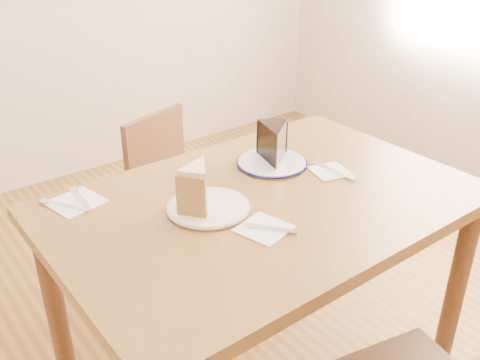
# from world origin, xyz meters

# --- Properties ---
(table) EXTENTS (1.20, 0.80, 0.75)m
(table) POSITION_xyz_m (0.00, 0.00, 0.65)
(table) COLOR #4A3014
(table) RESTS_ON ground
(chair_far) EXTENTS (0.47, 0.47, 0.76)m
(chair_far) POSITION_xyz_m (0.10, 0.65, 0.42)
(chair_far) COLOR #371E10
(chair_far) RESTS_ON ground
(plate_cream) EXTENTS (0.22, 0.22, 0.01)m
(plate_cream) POSITION_xyz_m (-0.16, 0.05, 0.76)
(plate_cream) COLOR white
(plate_cream) RESTS_ON table
(plate_navy) EXTENTS (0.22, 0.22, 0.01)m
(plate_navy) POSITION_xyz_m (0.16, 0.16, 0.76)
(plate_navy) COLOR white
(plate_navy) RESTS_ON table
(carrot_cake) EXTENTS (0.13, 0.13, 0.11)m
(carrot_cake) POSITION_xyz_m (-0.18, 0.06, 0.82)
(carrot_cake) COLOR beige
(carrot_cake) RESTS_ON plate_cream
(chocolate_cake) EXTENTS (0.16, 0.17, 0.11)m
(chocolate_cake) POSITION_xyz_m (0.16, 0.15, 0.81)
(chocolate_cake) COLOR black
(chocolate_cake) RESTS_ON plate_navy
(napkin_cream) EXTENTS (0.15, 0.15, 0.00)m
(napkin_cream) POSITION_xyz_m (-0.11, -0.13, 0.75)
(napkin_cream) COLOR white
(napkin_cream) RESTS_ON table
(napkin_navy) EXTENTS (0.13, 0.13, 0.00)m
(napkin_navy) POSITION_xyz_m (0.27, 0.00, 0.75)
(napkin_navy) COLOR white
(napkin_navy) RESTS_ON table
(napkin_spare) EXTENTS (0.16, 0.16, 0.00)m
(napkin_spare) POSITION_xyz_m (-0.44, 0.30, 0.75)
(napkin_spare) COLOR white
(napkin_spare) RESTS_ON table
(fork_cream) EXTENTS (0.10, 0.12, 0.00)m
(fork_cream) POSITION_xyz_m (-0.10, -0.14, 0.76)
(fork_cream) COLOR silver
(fork_cream) RESTS_ON napkin_cream
(knife_navy) EXTENTS (0.03, 0.17, 0.00)m
(knife_navy) POSITION_xyz_m (0.28, -0.00, 0.76)
(knife_navy) COLOR silver
(knife_navy) RESTS_ON napkin_navy
(fork_spare) EXTENTS (0.02, 0.14, 0.00)m
(fork_spare) POSITION_xyz_m (-0.42, 0.31, 0.76)
(fork_spare) COLOR silver
(fork_spare) RESTS_ON napkin_spare
(knife_spare) EXTENTS (0.10, 0.14, 0.00)m
(knife_spare) POSITION_xyz_m (-0.47, 0.29, 0.76)
(knife_spare) COLOR silver
(knife_spare) RESTS_ON napkin_spare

